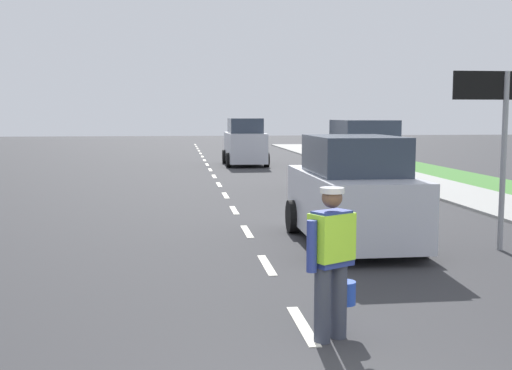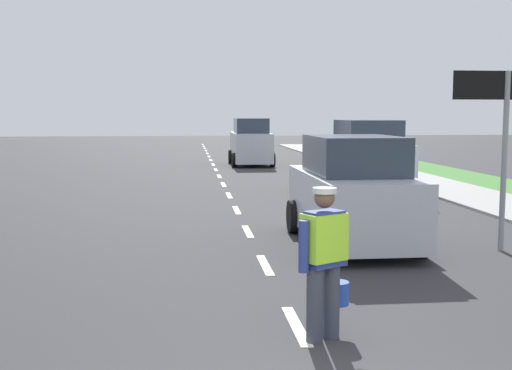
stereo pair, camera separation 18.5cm
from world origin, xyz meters
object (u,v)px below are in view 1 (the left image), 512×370
Objects in this scene: car_outgoing_ahead at (352,194)px; car_outgoing_far at (245,143)px; lane_direction_sign at (492,116)px; car_parked_far at (362,160)px; road_worker at (332,255)px.

car_outgoing_far is (-0.02, 18.98, 0.10)m from car_outgoing_ahead.
lane_direction_sign is at bearing -83.36° from car_outgoing_far.
car_outgoing_ahead is 7.80m from car_parked_far.
car_outgoing_far is 0.99× the size of car_parked_far.
car_outgoing_ahead is at bearing -89.93° from car_outgoing_far.
road_worker is at bearing -93.78° from car_outgoing_far.
road_worker is 5.23m from car_outgoing_ahead.
road_worker is 24.02m from car_outgoing_far.
car_outgoing_far reaches higher than road_worker.
car_parked_far is at bearing 72.15° from car_outgoing_ahead.
car_parked_far reaches higher than car_outgoing_far.
car_parked_far is (3.99, 12.40, 0.13)m from road_worker.
car_outgoing_ahead is 18.98m from car_outgoing_far.
lane_direction_sign is 0.79× the size of car_outgoing_ahead.
car_parked_far reaches higher than road_worker.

